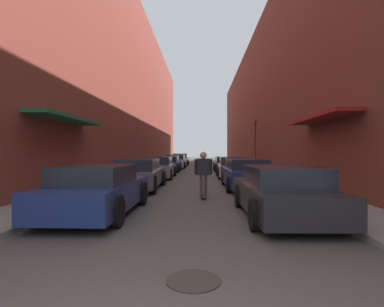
{
  "coord_description": "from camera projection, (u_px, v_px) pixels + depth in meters",
  "views": [
    {
      "loc": [
        0.37,
        -1.48,
        1.65
      ],
      "look_at": [
        -0.09,
        12.51,
        1.56
      ],
      "focal_mm": 28.0,
      "sensor_mm": 36.0,
      "label": 1
    }
  ],
  "objects": [
    {
      "name": "ground",
      "position": [
        197.0,
        172.0,
        23.92
      ],
      "size": [
        123.39,
        123.39,
        0.0
      ],
      "primitive_type": "plane",
      "color": "#4C4947"
    },
    {
      "name": "curb_strip_left",
      "position": [
        155.0,
        168.0,
        29.67
      ],
      "size": [
        1.8,
        56.09,
        0.12
      ],
      "color": "gray",
      "rests_on": "ground"
    },
    {
      "name": "curb_strip_right",
      "position": [
        242.0,
        168.0,
        29.38
      ],
      "size": [
        1.8,
        56.09,
        0.12
      ],
      "color": "gray",
      "rests_on": "ground"
    },
    {
      "name": "building_row_left",
      "position": [
        126.0,
        91.0,
        29.72
      ],
      "size": [
        4.9,
        56.09,
        15.27
      ],
      "color": "brown",
      "rests_on": "ground"
    },
    {
      "name": "building_row_right",
      "position": [
        272.0,
        103.0,
        29.24
      ],
      "size": [
        4.9,
        56.09,
        12.74
      ],
      "color": "brown",
      "rests_on": "ground"
    },
    {
      "name": "parked_car_left_0",
      "position": [
        98.0,
        190.0,
        7.82
      ],
      "size": [
        1.94,
        4.46,
        1.29
      ],
      "color": "navy",
      "rests_on": "ground"
    },
    {
      "name": "parked_car_left_1",
      "position": [
        139.0,
        174.0,
        13.13
      ],
      "size": [
        1.92,
        4.73,
        1.33
      ],
      "color": "#515459",
      "rests_on": "ground"
    },
    {
      "name": "parked_car_left_2",
      "position": [
        158.0,
        168.0,
        18.72
      ],
      "size": [
        2.03,
        4.56,
        1.32
      ],
      "color": "gray",
      "rests_on": "ground"
    },
    {
      "name": "parked_car_left_3",
      "position": [
        169.0,
        164.0,
        24.54
      ],
      "size": [
        1.91,
        4.37,
        1.29
      ],
      "color": "navy",
      "rests_on": "ground"
    },
    {
      "name": "parked_car_left_4",
      "position": [
        176.0,
        161.0,
        30.05
      ],
      "size": [
        2.06,
        4.47,
        1.33
      ],
      "color": "silver",
      "rests_on": "ground"
    },
    {
      "name": "parked_car_left_5",
      "position": [
        180.0,
        160.0,
        35.76
      ],
      "size": [
        1.94,
        3.91,
        1.41
      ],
      "color": "#B7B7BC",
      "rests_on": "ground"
    },
    {
      "name": "parked_car_right_0",
      "position": [
        282.0,
        193.0,
        7.43
      ],
      "size": [
        1.97,
        4.37,
        1.28
      ],
      "color": "#232326",
      "rests_on": "ground"
    },
    {
      "name": "parked_car_right_1",
      "position": [
        246.0,
        174.0,
        13.25
      ],
      "size": [
        1.93,
        4.59,
        1.32
      ],
      "color": "navy",
      "rests_on": "ground"
    },
    {
      "name": "parked_car_right_2",
      "position": [
        234.0,
        168.0,
        18.84
      ],
      "size": [
        2.08,
        4.16,
        1.31
      ],
      "color": "#B7B7BC",
      "rests_on": "ground"
    },
    {
      "name": "parked_car_right_3",
      "position": [
        226.0,
        164.0,
        24.71
      ],
      "size": [
        2.06,
        4.59,
        1.25
      ],
      "color": "navy",
      "rests_on": "ground"
    },
    {
      "name": "skateboarder",
      "position": [
        203.0,
        170.0,
        10.51
      ],
      "size": [
        0.63,
        0.78,
        1.64
      ],
      "color": "black",
      "rests_on": "ground"
    },
    {
      "name": "manhole_cover",
      "position": [
        193.0,
        280.0,
        3.8
      ],
      "size": [
        0.7,
        0.7,
        0.02
      ],
      "color": "#332D28",
      "rests_on": "ground"
    },
    {
      "name": "traffic_light",
      "position": [
        255.0,
        140.0,
        22.34
      ],
      "size": [
        0.16,
        0.22,
        3.9
      ],
      "color": "#2D2D2D",
      "rests_on": "curb_strip_right"
    }
  ]
}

